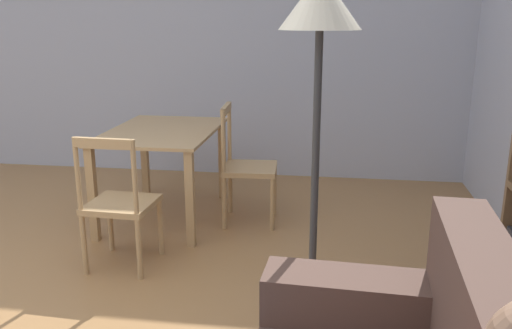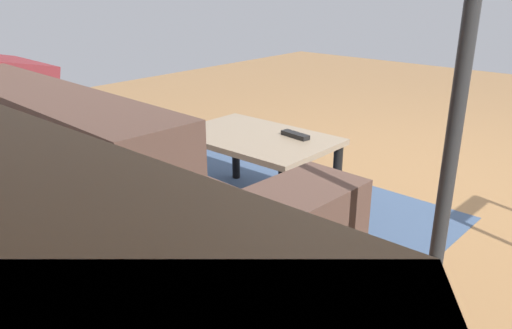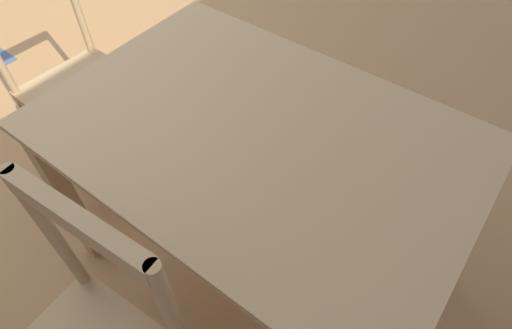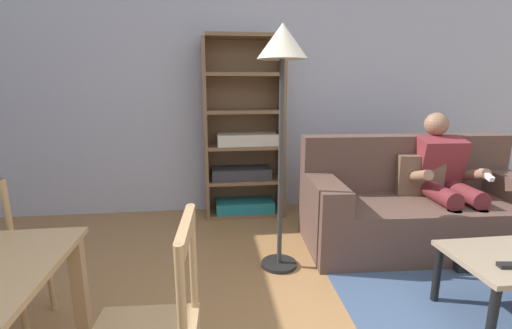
% 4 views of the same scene
% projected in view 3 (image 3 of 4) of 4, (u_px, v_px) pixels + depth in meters
% --- Properties ---
extents(ground_plane, '(9.15, 9.15, 0.00)m').
position_uv_depth(ground_plane, '(35.00, 36.00, 2.81)').
color(ground_plane, '#9E7042').
extents(dining_table, '(1.23, 0.84, 0.75)m').
position_uv_depth(dining_table, '(256.00, 158.00, 1.29)').
color(dining_table, tan).
rests_on(dining_table, ground_plane).
extents(dining_chair_facing_couch, '(0.44, 0.44, 0.92)m').
position_uv_depth(dining_chair_facing_couch, '(78.00, 86.00, 1.80)').
color(dining_chair_facing_couch, tan).
rests_on(dining_chair_facing_couch, ground_plane).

